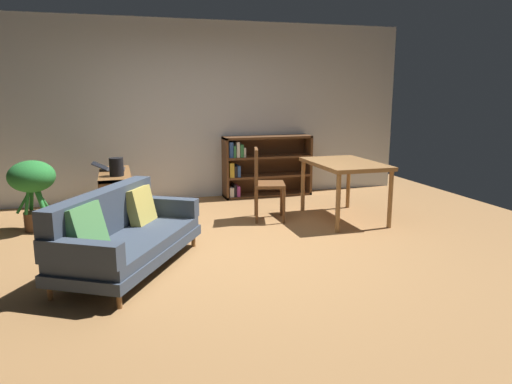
{
  "coord_description": "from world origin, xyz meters",
  "views": [
    {
      "loc": [
        -1.25,
        -4.79,
        1.65
      ],
      "look_at": [
        0.22,
        0.17,
        0.57
      ],
      "focal_mm": 33.88,
      "sensor_mm": 36.0,
      "label": 1
    }
  ],
  "objects_px": {
    "media_console": "(116,197)",
    "dining_chair_near": "(264,180)",
    "bookshelf": "(261,166)",
    "desk_speaker": "(116,167)",
    "dining_table": "(345,168)",
    "fabric_couch": "(122,233)",
    "open_laptop": "(110,168)",
    "potted_floor_plant": "(32,183)"
  },
  "relations": [
    {
      "from": "desk_speaker",
      "to": "open_laptop",
      "type": "bearing_deg",
      "value": 98.89
    },
    {
      "from": "media_console",
      "to": "bookshelf",
      "type": "relative_size",
      "value": 0.81
    },
    {
      "from": "potted_floor_plant",
      "to": "dining_table",
      "type": "distance_m",
      "value": 3.85
    },
    {
      "from": "dining_table",
      "to": "bookshelf",
      "type": "height_order",
      "value": "bookshelf"
    },
    {
      "from": "dining_table",
      "to": "desk_speaker",
      "type": "bearing_deg",
      "value": 170.36
    },
    {
      "from": "desk_speaker",
      "to": "dining_chair_near",
      "type": "relative_size",
      "value": 0.24
    },
    {
      "from": "potted_floor_plant",
      "to": "bookshelf",
      "type": "height_order",
      "value": "bookshelf"
    },
    {
      "from": "potted_floor_plant",
      "to": "dining_chair_near",
      "type": "height_order",
      "value": "dining_chair_near"
    },
    {
      "from": "open_laptop",
      "to": "potted_floor_plant",
      "type": "xyz_separation_m",
      "value": [
        -0.89,
        -0.41,
        -0.07
      ]
    },
    {
      "from": "fabric_couch",
      "to": "bookshelf",
      "type": "height_order",
      "value": "bookshelf"
    },
    {
      "from": "fabric_couch",
      "to": "bookshelf",
      "type": "xyz_separation_m",
      "value": [
        2.22,
        2.78,
        0.13
      ]
    },
    {
      "from": "media_console",
      "to": "dining_table",
      "type": "height_order",
      "value": "dining_table"
    },
    {
      "from": "open_laptop",
      "to": "dining_chair_near",
      "type": "distance_m",
      "value": 2.03
    },
    {
      "from": "open_laptop",
      "to": "bookshelf",
      "type": "distance_m",
      "value": 2.43
    },
    {
      "from": "media_console",
      "to": "dining_chair_near",
      "type": "relative_size",
      "value": 1.22
    },
    {
      "from": "media_console",
      "to": "dining_table",
      "type": "bearing_deg",
      "value": -15.01
    },
    {
      "from": "fabric_couch",
      "to": "bookshelf",
      "type": "bearing_deg",
      "value": 51.4
    },
    {
      "from": "open_laptop",
      "to": "dining_chair_near",
      "type": "bearing_deg",
      "value": -20.36
    },
    {
      "from": "media_console",
      "to": "open_laptop",
      "type": "xyz_separation_m",
      "value": [
        -0.05,
        0.2,
        0.35
      ]
    },
    {
      "from": "desk_speaker",
      "to": "dining_table",
      "type": "distance_m",
      "value": 2.88
    },
    {
      "from": "media_console",
      "to": "desk_speaker",
      "type": "bearing_deg",
      "value": -84.99
    },
    {
      "from": "desk_speaker",
      "to": "potted_floor_plant",
      "type": "distance_m",
      "value": 0.99
    },
    {
      "from": "desk_speaker",
      "to": "bookshelf",
      "type": "relative_size",
      "value": 0.16
    },
    {
      "from": "open_laptop",
      "to": "potted_floor_plant",
      "type": "bearing_deg",
      "value": -155.21
    },
    {
      "from": "desk_speaker",
      "to": "dining_table",
      "type": "height_order",
      "value": "desk_speaker"
    },
    {
      "from": "dining_chair_near",
      "to": "bookshelf",
      "type": "bearing_deg",
      "value": 74.26
    },
    {
      "from": "open_laptop",
      "to": "desk_speaker",
      "type": "bearing_deg",
      "value": -81.11
    },
    {
      "from": "dining_table",
      "to": "bookshelf",
      "type": "bearing_deg",
      "value": 109.47
    },
    {
      "from": "media_console",
      "to": "bookshelf",
      "type": "distance_m",
      "value": 2.45
    },
    {
      "from": "dining_table",
      "to": "dining_chair_near",
      "type": "xyz_separation_m",
      "value": [
        -1.01,
        0.26,
        -0.14
      ]
    },
    {
      "from": "fabric_couch",
      "to": "dining_chair_near",
      "type": "bearing_deg",
      "value": 36.38
    },
    {
      "from": "fabric_couch",
      "to": "dining_table",
      "type": "height_order",
      "value": "dining_table"
    },
    {
      "from": "dining_chair_near",
      "to": "bookshelf",
      "type": "height_order",
      "value": "bookshelf"
    },
    {
      "from": "desk_speaker",
      "to": "potted_floor_plant",
      "type": "xyz_separation_m",
      "value": [
        -0.97,
        0.07,
        -0.16
      ]
    },
    {
      "from": "fabric_couch",
      "to": "open_laptop",
      "type": "xyz_separation_m",
      "value": [
        -0.09,
        2.04,
        0.31
      ]
    },
    {
      "from": "potted_floor_plant",
      "to": "dining_chair_near",
      "type": "xyz_separation_m",
      "value": [
        2.79,
        -0.29,
        -0.06
      ]
    },
    {
      "from": "fabric_couch",
      "to": "media_console",
      "type": "height_order",
      "value": "fabric_couch"
    },
    {
      "from": "open_laptop",
      "to": "desk_speaker",
      "type": "height_order",
      "value": "desk_speaker"
    },
    {
      "from": "fabric_couch",
      "to": "dining_table",
      "type": "distance_m",
      "value": 3.04
    },
    {
      "from": "desk_speaker",
      "to": "dining_table",
      "type": "bearing_deg",
      "value": -9.64
    },
    {
      "from": "desk_speaker",
      "to": "dining_chair_near",
      "type": "distance_m",
      "value": 1.85
    },
    {
      "from": "dining_chair_near",
      "to": "bookshelf",
      "type": "distance_m",
      "value": 1.5
    }
  ]
}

